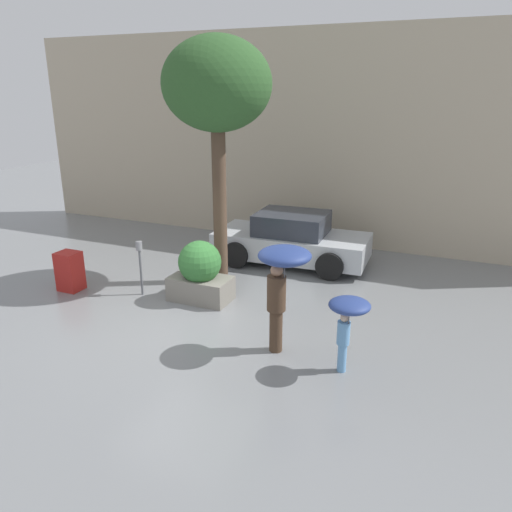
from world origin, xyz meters
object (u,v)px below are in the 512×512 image
(parked_car_near, at_px, (292,240))
(street_tree, at_px, (217,88))
(person_adult, at_px, (282,273))
(planter_box, at_px, (200,273))
(parking_meter, at_px, (140,257))
(person_child, at_px, (348,314))
(newspaper_box, at_px, (70,271))

(parked_car_near, bearing_deg, street_tree, 148.28)
(person_adult, xyz_separation_m, parked_car_near, (-1.41, 4.56, -0.86))
(street_tree, bearing_deg, parked_car_near, 60.72)
(planter_box, relative_size, street_tree, 0.24)
(planter_box, bearing_deg, parking_meter, -168.90)
(person_adult, bearing_deg, person_child, -1.29)
(planter_box, xyz_separation_m, person_adult, (2.40, -1.46, 0.85))
(planter_box, relative_size, person_adult, 0.69)
(planter_box, height_order, parked_car_near, parked_car_near)
(parked_car_near, relative_size, street_tree, 0.73)
(person_child, bearing_deg, planter_box, -173.86)
(street_tree, height_order, parking_meter, street_tree)
(parked_car_near, relative_size, parking_meter, 3.23)
(newspaper_box, bearing_deg, parked_car_near, 43.23)
(newspaper_box, bearing_deg, street_tree, 32.10)
(person_child, relative_size, parking_meter, 1.05)
(street_tree, distance_m, newspaper_box, 5.25)
(street_tree, bearing_deg, planter_box, -85.36)
(person_adult, distance_m, street_tree, 4.65)
(parked_car_near, distance_m, parking_meter, 4.11)
(person_adult, distance_m, person_child, 1.29)
(parked_car_near, xyz_separation_m, street_tree, (-1.09, -1.94, 3.78))
(parking_meter, bearing_deg, planter_box, 11.10)
(person_adult, xyz_separation_m, parking_meter, (-3.76, 1.19, -0.59))
(person_child, bearing_deg, parked_car_near, 149.76)
(person_adult, relative_size, parked_car_near, 0.48)
(newspaper_box, bearing_deg, person_adult, -8.29)
(parked_car_near, relative_size, newspaper_box, 4.47)
(person_child, distance_m, street_tree, 5.75)
(planter_box, distance_m, person_child, 4.00)
(person_child, relative_size, parked_car_near, 0.33)
(person_child, bearing_deg, person_adult, -159.47)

